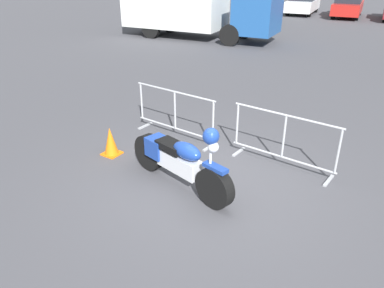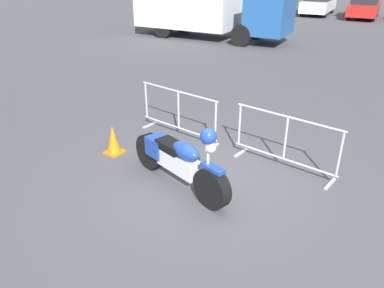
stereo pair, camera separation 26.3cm
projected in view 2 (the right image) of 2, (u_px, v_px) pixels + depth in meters
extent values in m
plane|color=#424247|center=(208.00, 185.00, 6.60)|extent=(120.00, 120.00, 0.00)
cylinder|color=black|center=(212.00, 188.00, 5.89)|extent=(0.72, 0.35, 0.69)
cylinder|color=black|center=(150.00, 151.00, 7.02)|extent=(0.72, 0.35, 0.69)
cube|color=silver|center=(178.00, 163.00, 6.41)|extent=(0.94, 0.46, 0.30)
ellipsoid|color=navy|center=(186.00, 151.00, 6.14)|extent=(0.65, 0.41, 0.28)
cube|color=black|center=(171.00, 145.00, 6.42)|extent=(0.62, 0.42, 0.13)
cube|color=navy|center=(159.00, 146.00, 6.74)|extent=(0.46, 0.43, 0.34)
cube|color=navy|center=(213.00, 168.00, 5.73)|extent=(0.45, 0.25, 0.06)
cylinder|color=silver|center=(208.00, 157.00, 5.74)|extent=(0.05, 0.05, 0.49)
sphere|color=silver|center=(211.00, 147.00, 5.61)|extent=(0.17, 0.17, 0.17)
sphere|color=navy|center=(208.00, 137.00, 5.58)|extent=(0.26, 0.26, 0.26)
cylinder|color=#9EA0A5|center=(178.00, 92.00, 7.98)|extent=(2.10, 0.18, 0.04)
cylinder|color=#9EA0A5|center=(179.00, 128.00, 8.35)|extent=(2.10, 0.18, 0.04)
cylinder|color=#9EA0A5|center=(146.00, 100.00, 8.73)|extent=(0.05, 0.05, 0.85)
cylinder|color=#9EA0A5|center=(178.00, 110.00, 8.16)|extent=(0.05, 0.05, 0.85)
cylinder|color=#9EA0A5|center=(216.00, 121.00, 7.59)|extent=(0.05, 0.05, 0.85)
cube|color=#9EA0A5|center=(150.00, 125.00, 8.97)|extent=(0.09, 0.44, 0.03)
cube|color=#9EA0A5|center=(212.00, 147.00, 7.90)|extent=(0.09, 0.44, 0.03)
cylinder|color=#9EA0A5|center=(288.00, 117.00, 6.69)|extent=(2.10, 0.18, 0.04)
cylinder|color=#9EA0A5|center=(283.00, 159.00, 7.06)|extent=(2.10, 0.18, 0.04)
cylinder|color=#9EA0A5|center=(240.00, 125.00, 7.44)|extent=(0.05, 0.05, 0.85)
cylinder|color=#9EA0A5|center=(286.00, 138.00, 6.87)|extent=(0.05, 0.05, 0.85)
cylinder|color=#9EA0A5|center=(340.00, 155.00, 6.30)|extent=(0.05, 0.05, 0.85)
cube|color=#9EA0A5|center=(241.00, 153.00, 7.68)|extent=(0.09, 0.44, 0.03)
cube|color=#9EA0A5|center=(330.00, 184.00, 6.61)|extent=(0.09, 0.44, 0.03)
cube|color=silver|center=(187.00, 1.00, 18.62)|extent=(5.23, 2.85, 2.50)
cube|color=#1E4C8C|center=(270.00, 12.00, 16.88)|extent=(2.03, 2.37, 1.90)
cylinder|color=black|center=(256.00, 29.00, 18.47)|extent=(0.99, 0.39, 0.96)
cylinder|color=black|center=(241.00, 35.00, 16.95)|extent=(0.99, 0.39, 0.96)
cylinder|color=black|center=(182.00, 23.00, 20.30)|extent=(0.99, 0.39, 0.96)
cylinder|color=black|center=(163.00, 28.00, 18.79)|extent=(0.99, 0.39, 0.96)
cube|color=#236B38|center=(281.00, 3.00, 28.77)|extent=(2.24, 4.37, 0.68)
cylinder|color=black|center=(277.00, 4.00, 30.25)|extent=(0.29, 0.65, 0.62)
cylinder|color=black|center=(294.00, 5.00, 29.65)|extent=(0.29, 0.65, 0.62)
cylinder|color=black|center=(266.00, 8.00, 28.13)|extent=(0.29, 0.65, 0.62)
cylinder|color=black|center=(285.00, 9.00, 27.53)|extent=(0.29, 0.65, 0.62)
cube|color=white|center=(318.00, 6.00, 26.68)|extent=(2.33, 4.55, 0.71)
cylinder|color=black|center=(311.00, 7.00, 28.22)|extent=(0.31, 0.67, 0.65)
cylinder|color=black|center=(332.00, 8.00, 27.60)|extent=(0.31, 0.67, 0.65)
cylinder|color=black|center=(303.00, 11.00, 26.02)|extent=(0.31, 0.67, 0.65)
cylinder|color=black|center=(325.00, 13.00, 25.39)|extent=(0.31, 0.67, 0.65)
cube|color=#B21E19|center=(364.00, 9.00, 25.09)|extent=(2.31, 4.50, 0.70)
cylinder|color=black|center=(354.00, 10.00, 26.62)|extent=(0.30, 0.67, 0.64)
cylinder|color=black|center=(377.00, 12.00, 26.00)|extent=(0.30, 0.67, 0.64)
cylinder|color=black|center=(349.00, 15.00, 24.43)|extent=(0.30, 0.67, 0.64)
cylinder|color=black|center=(373.00, 16.00, 23.81)|extent=(0.30, 0.67, 0.64)
cylinder|color=#262838|center=(276.00, 16.00, 23.13)|extent=(0.31, 0.31, 0.85)
cylinder|color=#2D4C8C|center=(277.00, 4.00, 22.80)|extent=(0.44, 0.44, 0.62)
cube|color=orange|center=(114.00, 152.00, 7.72)|extent=(0.34, 0.34, 0.03)
cone|color=orange|center=(113.00, 139.00, 7.58)|extent=(0.28, 0.28, 0.56)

